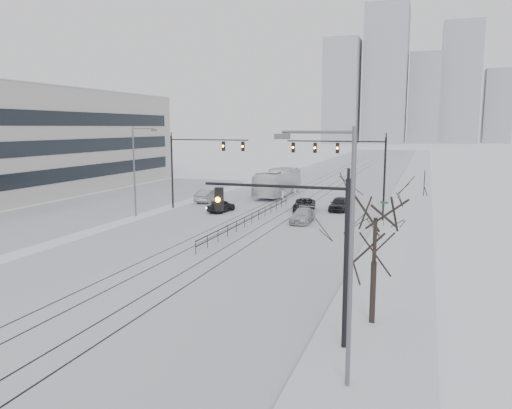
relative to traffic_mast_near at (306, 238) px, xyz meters
name	(u,v)px	position (x,y,z in m)	size (l,w,h in m)	color
road	(318,187)	(-10.79, 54.00, -4.55)	(22.00, 260.00, 0.02)	silver
sidewalk_east	(413,191)	(2.71, 54.00, -4.48)	(5.00, 260.00, 0.16)	silver
curb	(395,190)	(0.26, 54.00, -4.50)	(0.10, 260.00, 0.12)	gray
parking_strip	(103,205)	(-30.79, 29.00, -4.55)	(14.00, 60.00, 0.03)	silver
tram_rails	(281,207)	(-10.79, 34.00, -4.54)	(5.30, 180.00, 0.01)	black
skyline	(411,86)	(-5.77, 267.63, 26.08)	(96.00, 48.00, 72.00)	#9298A0
traffic_mast_near	(306,238)	(0.00, 0.00, 0.00)	(6.10, 0.37, 7.00)	black
traffic_mast_ne	(349,161)	(-2.64, 29.00, 1.20)	(9.60, 0.37, 8.00)	black
traffic_mast_nw	(196,158)	(-19.31, 30.00, 1.01)	(9.10, 0.37, 8.00)	black
street_light_east	(342,242)	(1.91, -3.00, 0.65)	(2.73, 0.25, 9.00)	#595B60
street_light_west	(137,165)	(-22.99, 24.00, 0.65)	(2.73, 0.25, 9.00)	#595B60
bare_tree	(375,229)	(2.41, 3.00, -0.07)	(4.40, 4.40, 6.10)	black
median_fence	(252,218)	(-10.79, 24.00, -4.04)	(0.06, 24.00, 1.00)	black
street_sign	(384,210)	(1.01, 26.00, -2.96)	(0.70, 0.06, 2.40)	#595B60
sedan_sb_inner	(221,206)	(-16.03, 29.11, -3.90)	(1.57, 3.90, 1.33)	black
sedan_sb_outer	(209,196)	(-20.24, 35.21, -3.77)	(1.67, 4.78, 1.57)	#94969A
sedan_nb_front	(304,205)	(-7.84, 32.62, -3.90)	(2.21, 4.79, 1.33)	black
sedan_nb_right	(303,216)	(-6.47, 26.18, -3.91)	(1.83, 4.50, 1.31)	#B2B3BA
sedan_nb_far	(339,204)	(-4.28, 33.95, -3.82)	(1.76, 4.38, 1.49)	black
box_truck	(278,183)	(-13.95, 43.32, -2.84)	(2.89, 12.37, 3.44)	white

